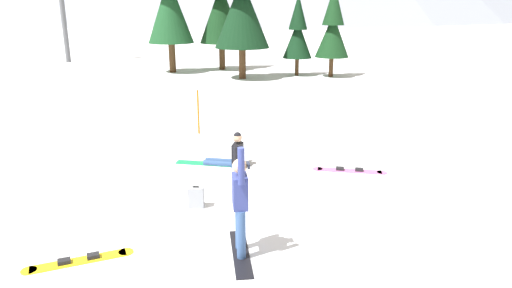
% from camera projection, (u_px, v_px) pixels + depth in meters
% --- Properties ---
extents(ground_plane, '(800.00, 800.00, 0.00)m').
position_uv_depth(ground_plane, '(197.00, 252.00, 7.97)').
color(ground_plane, white).
extents(snowboarder_foreground, '(1.01, 1.53, 1.98)m').
position_uv_depth(snowboarder_foreground, '(240.00, 204.00, 7.65)').
color(snowboarder_foreground, black).
rests_on(snowboarder_foreground, ground_plane).
extents(snowboarder_midground, '(1.84, 0.78, 0.92)m').
position_uv_depth(snowboarder_midground, '(231.00, 154.00, 12.15)').
color(snowboarder_midground, '#335184').
rests_on(snowboarder_midground, ground_plane).
extents(loose_snowboard_near_left, '(1.87, 0.64, 0.09)m').
position_uv_depth(loose_snowboard_near_left, '(349.00, 170.00, 11.81)').
color(loose_snowboard_near_left, pink).
rests_on(loose_snowboard_near_left, ground_plane).
extents(loose_snowboard_far_spare, '(1.43, 1.41, 0.09)m').
position_uv_depth(loose_snowboard_far_spare, '(79.00, 260.00, 7.66)').
color(loose_snowboard_far_spare, yellow).
rests_on(loose_snowboard_far_spare, ground_plane).
extents(backpack_grey, '(0.37, 0.34, 0.47)m').
position_uv_depth(backpack_grey, '(196.00, 197.00, 9.69)').
color(backpack_grey, gray).
rests_on(backpack_grey, ground_plane).
extents(trail_marker_pole, '(0.06, 0.06, 1.44)m').
position_uv_depth(trail_marker_pole, '(198.00, 112.00, 15.05)').
color(trail_marker_pole, orange).
rests_on(trail_marker_pole, ground_plane).
extents(pine_tree_tall, '(2.78, 2.78, 7.66)m').
position_uv_depth(pine_tree_tall, '(221.00, 2.00, 28.93)').
color(pine_tree_tall, '#472D19').
rests_on(pine_tree_tall, ground_plane).
extents(pine_tree_broad, '(1.94, 1.94, 5.15)m').
position_uv_depth(pine_tree_broad, '(333.00, 27.00, 26.36)').
color(pine_tree_broad, '#472D19').
rests_on(pine_tree_broad, ground_plane).
extents(pine_tree_short, '(3.05, 3.05, 7.86)m').
position_uv_depth(pine_tree_short, '(242.00, 0.00, 25.23)').
color(pine_tree_short, '#472D19').
rests_on(pine_tree_short, ground_plane).
extents(pine_tree_twin, '(1.71, 1.71, 4.67)m').
position_uv_depth(pine_tree_twin, '(298.00, 32.00, 26.93)').
color(pine_tree_twin, '#472D19').
rests_on(pine_tree_twin, ground_plane).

